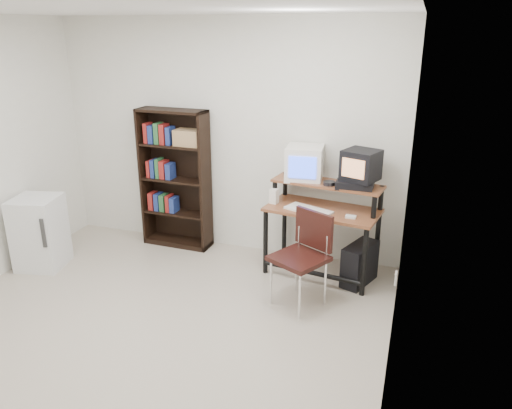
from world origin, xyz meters
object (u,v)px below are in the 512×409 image
(crt_tv, at_px, (361,165))
(mini_fridge, at_px, (40,232))
(crt_monitor, at_px, (305,163))
(bookshelf, at_px, (176,177))
(school_chair, at_px, (305,249))
(computer_desk, at_px, (323,213))
(pc_tower, at_px, (360,264))

(crt_tv, distance_m, mini_fridge, 3.46)
(crt_monitor, height_order, bookshelf, bookshelf)
(school_chair, bearing_deg, crt_tv, 89.24)
(crt_monitor, xyz_separation_m, crt_tv, (0.59, -0.11, 0.05))
(school_chair, bearing_deg, mini_fridge, -148.97)
(computer_desk, relative_size, crt_tv, 2.96)
(computer_desk, xyz_separation_m, bookshelf, (-1.78, 0.23, 0.16))
(bookshelf, relative_size, mini_fridge, 2.07)
(computer_desk, distance_m, crt_tv, 0.62)
(crt_tv, relative_size, bookshelf, 0.25)
(computer_desk, distance_m, pc_tower, 0.63)
(school_chair, xyz_separation_m, bookshelf, (-1.74, 0.87, 0.29))
(crt_monitor, bearing_deg, mini_fridge, -166.45)
(crt_monitor, xyz_separation_m, mini_fridge, (-2.67, -0.95, -0.75))
(pc_tower, height_order, bookshelf, bookshelf)
(crt_monitor, distance_m, school_chair, 1.02)
(bookshelf, bearing_deg, pc_tower, -6.37)
(crt_monitor, distance_m, bookshelf, 1.57)
(crt_tv, relative_size, pc_tower, 0.90)
(pc_tower, bearing_deg, crt_tv, 137.17)
(pc_tower, relative_size, bookshelf, 0.28)
(crt_tv, relative_size, mini_fridge, 0.52)
(pc_tower, bearing_deg, bookshelf, -167.56)
(crt_tv, distance_m, pc_tower, 1.00)
(computer_desk, bearing_deg, pc_tower, -3.45)
(school_chair, relative_size, mini_fridge, 1.13)
(school_chair, bearing_deg, bookshelf, -178.40)
(crt_tv, bearing_deg, pc_tower, -43.10)
(pc_tower, bearing_deg, computer_desk, -171.28)
(computer_desk, distance_m, mini_fridge, 3.04)
(pc_tower, distance_m, mini_fridge, 3.41)
(crt_tv, xyz_separation_m, mini_fridge, (-3.26, -0.84, -0.81))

